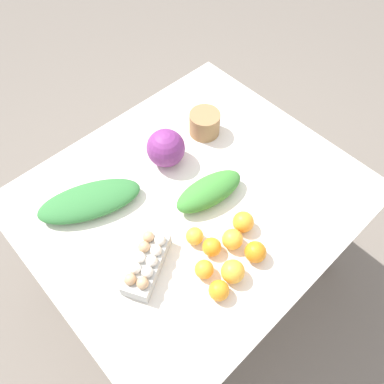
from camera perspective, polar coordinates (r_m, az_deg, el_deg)
name	(u,v)px	position (r m, az deg, el deg)	size (l,w,h in m)	color
ground_plane	(192,269)	(2.15, 0.00, -11.65)	(8.00, 8.00, 0.00)	#70665B
dining_table	(192,207)	(1.55, 0.00, -2.30)	(1.26, 1.09, 0.76)	silver
cabbage_purple	(166,148)	(1.52, -4.01, 6.70)	(0.16, 0.16, 0.16)	#7A2D75
egg_carton	(146,262)	(1.30, -6.96, -10.61)	(0.25, 0.20, 0.09)	#B7B7B2
paper_bag	(205,123)	(1.65, 1.93, 10.40)	(0.13, 0.13, 0.10)	#997047
greens_bunch_chard	(209,191)	(1.43, 2.63, 0.14)	(0.29, 0.12, 0.09)	#3D8433
greens_bunch_beet_tops	(90,201)	(1.47, -15.31, -1.31)	(0.39, 0.16, 0.07)	#337538
orange_0	(212,247)	(1.33, 3.03, -8.36)	(0.07, 0.07, 0.07)	orange
orange_1	(233,271)	(1.29, 6.24, -11.95)	(0.08, 0.08, 0.08)	#F9A833
orange_2	(232,239)	(1.34, 6.17, -7.17)	(0.08, 0.08, 0.08)	#F9A833
orange_3	(243,222)	(1.38, 7.81, -4.55)	(0.08, 0.08, 0.08)	orange
orange_4	(195,236)	(1.35, 0.40, -6.73)	(0.06, 0.06, 0.06)	#F9A833
orange_5	(204,269)	(1.29, 1.86, -11.69)	(0.07, 0.07, 0.07)	orange
orange_6	(255,252)	(1.33, 9.64, -9.01)	(0.08, 0.08, 0.08)	orange
orange_7	(219,290)	(1.27, 4.13, -14.73)	(0.07, 0.07, 0.07)	orange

